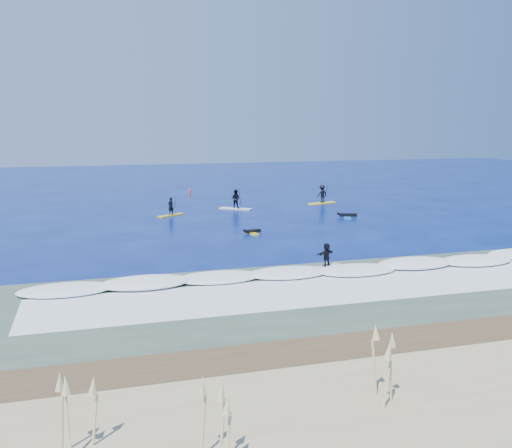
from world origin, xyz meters
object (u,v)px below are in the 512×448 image
object	(u,v)px
sup_paddler_right	(322,195)
wave_surfer	(326,256)
sup_paddler_left	(171,209)
prone_paddler_near	(252,232)
prone_paddler_far	(347,216)
marker_buoy	(189,192)
sup_paddler_center	(236,201)

from	to	relation	value
sup_paddler_right	wave_surfer	xyz separation A→B (m)	(-10.66, -26.00, -0.07)
sup_paddler_left	prone_paddler_near	world-z (taller)	sup_paddler_left
prone_paddler_far	marker_buoy	world-z (taller)	marker_buoy
sup_paddler_right	prone_paddler_far	bearing A→B (deg)	-115.81
sup_paddler_left	prone_paddler_near	xyz separation A→B (m)	(4.86, -10.36, -0.49)
sup_paddler_left	sup_paddler_center	bearing A→B (deg)	-15.57
sup_paddler_left	wave_surfer	size ratio (longest dim) A/B	1.31
sup_paddler_right	wave_surfer	distance (m)	28.10
sup_paddler_left	sup_paddler_right	size ratio (longest dim) A/B	0.81
sup_paddler_left	sup_paddler_center	world-z (taller)	sup_paddler_center
sup_paddler_center	marker_buoy	world-z (taller)	sup_paddler_center
prone_paddler_far	marker_buoy	size ratio (longest dim) A/B	3.24
wave_surfer	prone_paddler_far	bearing A→B (deg)	38.50
prone_paddler_far	wave_surfer	distance (m)	19.35
sup_paddler_left	prone_paddler_far	bearing A→B (deg)	-54.04
prone_paddler_near	wave_surfer	distance (m)	12.05
sup_paddler_right	marker_buoy	world-z (taller)	sup_paddler_right
sup_paddler_center	sup_paddler_right	size ratio (longest dim) A/B	0.92
sup_paddler_center	sup_paddler_right	world-z (taller)	sup_paddler_right
sup_paddler_center	prone_paddler_near	xyz separation A→B (m)	(-1.93, -12.71, -0.73)
prone_paddler_far	marker_buoy	distance (m)	23.67
sup_paddler_right	marker_buoy	distance (m)	17.13
wave_surfer	marker_buoy	bearing A→B (deg)	69.71
sup_paddler_center	prone_paddler_far	size ratio (longest dim) A/B	1.32
prone_paddler_far	sup_paddler_left	bearing A→B (deg)	91.06
prone_paddler_near	prone_paddler_far	size ratio (longest dim) A/B	0.79
sup_paddler_left	prone_paddler_far	size ratio (longest dim) A/B	1.16
sup_paddler_left	prone_paddler_near	bearing A→B (deg)	-99.50
prone_paddler_far	prone_paddler_near	bearing A→B (deg)	135.91
prone_paddler_far	marker_buoy	bearing A→B (deg)	47.93
prone_paddler_near	marker_buoy	distance (m)	25.98
sup_paddler_right	wave_surfer	world-z (taller)	sup_paddler_right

